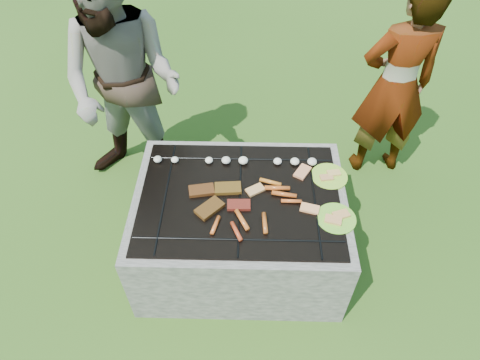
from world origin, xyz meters
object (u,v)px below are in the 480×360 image
object	(u,v)px
plate_far	(329,176)
bystander	(124,85)
fire_pit	(240,229)
plate_near	(336,218)
cook	(395,86)

from	to	relation	value
plate_far	bystander	size ratio (longest dim) A/B	0.13
fire_pit	bystander	xyz separation A→B (m)	(-0.81, 0.74, 0.61)
fire_pit	bystander	world-z (taller)	bystander
fire_pit	plate_near	world-z (taller)	plate_near
fire_pit	cook	xyz separation A→B (m)	(1.10, 0.92, 0.50)
fire_pit	plate_near	size ratio (longest dim) A/B	4.25
plate_near	plate_far	bearing A→B (deg)	90.00
plate_far	plate_near	world-z (taller)	plate_near
fire_pit	plate_near	xyz separation A→B (m)	(0.56, -0.16, 0.33)
fire_pit	plate_near	bearing A→B (deg)	-15.60
plate_far	bystander	world-z (taller)	bystander
plate_near	bystander	world-z (taller)	bystander
bystander	fire_pit	bearing A→B (deg)	-27.69
plate_far	plate_near	xyz separation A→B (m)	(-0.00, -0.34, 0.00)
fire_pit	bystander	bearing A→B (deg)	137.58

